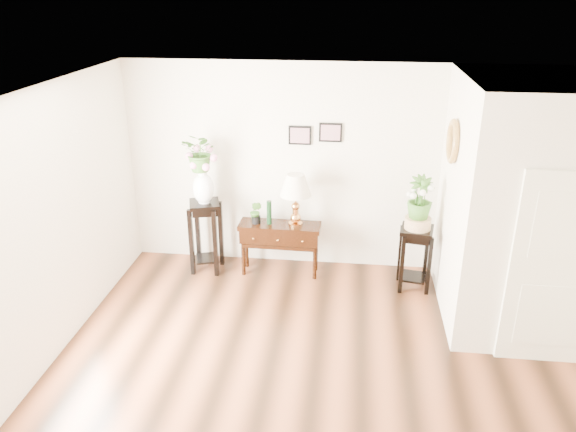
% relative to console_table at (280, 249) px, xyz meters
% --- Properties ---
extents(floor, '(6.00, 5.50, 0.02)m').
position_rel_console_table_xyz_m(floor, '(0.87, -2.37, -0.36)').
color(floor, brown).
rests_on(floor, ground).
extents(ceiling, '(6.00, 5.50, 0.02)m').
position_rel_console_table_xyz_m(ceiling, '(0.87, -2.37, 2.44)').
color(ceiling, white).
rests_on(ceiling, ground).
extents(wall_back, '(6.00, 0.02, 2.80)m').
position_rel_console_table_xyz_m(wall_back, '(0.87, 0.38, 1.04)').
color(wall_back, '#F3E8CD').
rests_on(wall_back, ground).
extents(wall_left, '(0.02, 5.50, 2.80)m').
position_rel_console_table_xyz_m(wall_left, '(-2.13, -2.37, 1.04)').
color(wall_left, '#F3E8CD').
rests_on(wall_left, ground).
extents(partition, '(1.80, 1.95, 2.80)m').
position_rel_console_table_xyz_m(partition, '(2.97, -0.59, 1.04)').
color(partition, '#F3E8CD').
rests_on(partition, floor).
extents(door, '(0.90, 0.05, 2.10)m').
position_rel_console_table_xyz_m(door, '(2.97, -1.59, 0.69)').
color(door, '#EBEACE').
rests_on(door, floor).
extents(art_print_left, '(0.30, 0.02, 0.25)m').
position_rel_console_table_xyz_m(art_print_left, '(0.22, 0.36, 1.49)').
color(art_print_left, black).
rests_on(art_print_left, wall_back).
extents(art_print_right, '(0.30, 0.02, 0.25)m').
position_rel_console_table_xyz_m(art_print_right, '(0.62, 0.36, 1.54)').
color(art_print_right, black).
rests_on(art_print_right, wall_back).
extents(wall_ornament, '(0.07, 0.51, 0.51)m').
position_rel_console_table_xyz_m(wall_ornament, '(2.03, -0.47, 1.69)').
color(wall_ornament, '#AF8742').
rests_on(wall_ornament, partition).
extents(console_table, '(1.10, 0.39, 0.73)m').
position_rel_console_table_xyz_m(console_table, '(0.00, 0.00, 0.00)').
color(console_table, black).
rests_on(console_table, floor).
extents(table_lamp, '(0.53, 0.53, 0.71)m').
position_rel_console_table_xyz_m(table_lamp, '(0.21, 0.00, 0.71)').
color(table_lamp, '#BE8141').
rests_on(table_lamp, console_table).
extents(green_vase, '(0.08, 0.08, 0.32)m').
position_rel_console_table_xyz_m(green_vase, '(-0.14, 0.00, 0.53)').
color(green_vase, black).
rests_on(green_vase, console_table).
extents(potted_plant, '(0.20, 0.18, 0.30)m').
position_rel_console_table_xyz_m(potted_plant, '(-0.32, 0.00, 0.51)').
color(potted_plant, '#356721').
rests_on(potted_plant, console_table).
extents(plant_stand_a, '(0.48, 0.48, 1.00)m').
position_rel_console_table_xyz_m(plant_stand_a, '(-1.01, -0.02, 0.14)').
color(plant_stand_a, black).
rests_on(plant_stand_a, floor).
extents(porcelain_vase, '(0.30, 0.30, 0.49)m').
position_rel_console_table_xyz_m(porcelain_vase, '(-1.01, -0.02, 0.86)').
color(porcelain_vase, white).
rests_on(porcelain_vase, plant_stand_a).
extents(lily_arrangement, '(0.58, 0.55, 0.52)m').
position_rel_console_table_xyz_m(lily_arrangement, '(-1.01, -0.02, 1.30)').
color(lily_arrangement, '#356721').
rests_on(lily_arrangement, porcelain_vase).
extents(plant_stand_b, '(0.46, 0.46, 0.84)m').
position_rel_console_table_xyz_m(plant_stand_b, '(1.77, -0.19, 0.06)').
color(plant_stand_b, black).
rests_on(plant_stand_b, floor).
extents(ceramic_bowl, '(0.36, 0.36, 0.15)m').
position_rel_console_table_xyz_m(ceramic_bowl, '(1.77, -0.19, 0.56)').
color(ceramic_bowl, '#C9B980').
rests_on(ceramic_bowl, plant_stand_b).
extents(narcissus, '(0.39, 0.39, 0.57)m').
position_rel_console_table_xyz_m(narcissus, '(1.77, -0.19, 0.88)').
color(narcissus, '#356721').
rests_on(narcissus, ceramic_bowl).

